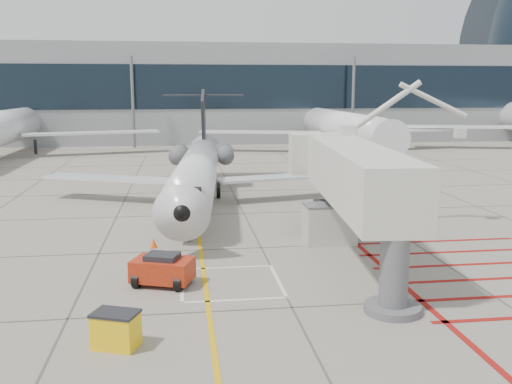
{
  "coord_description": "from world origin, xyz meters",
  "views": [
    {
      "loc": [
        -3.93,
        -23.49,
        8.0
      ],
      "look_at": [
        0.0,
        6.0,
        2.5
      ],
      "focal_mm": 40.0,
      "sensor_mm": 36.0,
      "label": 1
    }
  ],
  "objects": [
    {
      "name": "spill_bin",
      "position": [
        -6.06,
        -6.44,
        0.58
      ],
      "size": [
        1.58,
        1.32,
        1.16
      ],
      "primitive_type": null,
      "rotation": [
        0.0,
        0.0,
        -0.38
      ],
      "color": "yellow",
      "rests_on": "ground_plane"
    },
    {
      "name": "bg_aircraft_c",
      "position": [
        15.42,
        46.0,
        5.66
      ],
      "size": [
        33.98,
        37.76,
        11.33
      ],
      "primitive_type": null,
      "color": "silver",
      "rests_on": "ground_plane"
    },
    {
      "name": "baggage_cart",
      "position": [
        5.76,
        7.99,
        0.58
      ],
      "size": [
        2.09,
        1.65,
        1.15
      ],
      "primitive_type": null,
      "rotation": [
        0.0,
        0.0,
        0.31
      ],
      "color": "slate",
      "rests_on": "ground_plane"
    },
    {
      "name": "pushback_tug",
      "position": [
        -4.77,
        -0.87,
        0.69
      ],
      "size": [
        2.74,
        2.21,
        1.39
      ],
      "primitive_type": null,
      "rotation": [
        0.0,
        0.0,
        -0.35
      ],
      "color": "#AF2911",
      "rests_on": "ground_plane"
    },
    {
      "name": "terminal_building",
      "position": [
        10.0,
        70.0,
        7.0
      ],
      "size": [
        180.0,
        28.0,
        14.0
      ],
      "primitive_type": "cube",
      "color": "gray",
      "rests_on": "ground_plane"
    },
    {
      "name": "ground_plane",
      "position": [
        0.0,
        0.0,
        0.0
      ],
      "size": [
        260.0,
        260.0,
        0.0
      ],
      "primitive_type": "plane",
      "color": "gray",
      "rests_on": "ground"
    },
    {
      "name": "bg_aircraft_b",
      "position": [
        -24.22,
        46.0,
        5.92
      ],
      "size": [
        35.49,
        39.44,
        11.83
      ],
      "primitive_type": null,
      "color": "silver",
      "rests_on": "ground_plane"
    },
    {
      "name": "ground_power_unit",
      "position": [
        3.64,
        4.41,
        1.03
      ],
      "size": [
        2.61,
        1.53,
        2.06
      ],
      "primitive_type": null,
      "rotation": [
        0.0,
        0.0,
        -0.0
      ],
      "color": "beige",
      "rests_on": "ground_plane"
    },
    {
      "name": "cone_nose",
      "position": [
        -5.39,
        4.75,
        0.24
      ],
      "size": [
        0.35,
        0.35,
        0.49
      ],
      "primitive_type": "cone",
      "color": "#ED4E0C",
      "rests_on": "ground_plane"
    },
    {
      "name": "cone_side",
      "position": [
        3.77,
        6.66,
        0.28
      ],
      "size": [
        0.4,
        0.4,
        0.56
      ],
      "primitive_type": "cone",
      "color": "#E9490C",
      "rests_on": "ground_plane"
    },
    {
      "name": "terminal_glass_band",
      "position": [
        10.0,
        55.95,
        8.0
      ],
      "size": [
        180.0,
        0.1,
        6.0
      ],
      "primitive_type": "cube",
      "color": "black",
      "rests_on": "ground_plane"
    },
    {
      "name": "regional_jet",
      "position": [
        -3.06,
        12.53,
        3.79
      ],
      "size": [
        25.3,
        30.75,
        7.58
      ],
      "primitive_type": null,
      "rotation": [
        0.0,
        0.0,
        -0.08
      ],
      "color": "silver",
      "rests_on": "ground_plane"
    },
    {
      "name": "jet_bridge",
      "position": [
        4.02,
        1.13,
        3.53
      ],
      "size": [
        9.84,
        18.31,
        7.06
      ],
      "primitive_type": null,
      "rotation": [
        0.0,
        0.0,
        -0.09
      ],
      "color": "silver",
      "rests_on": "ground_plane"
    }
  ]
}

